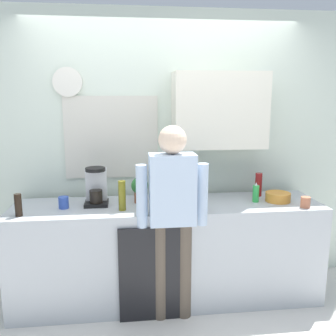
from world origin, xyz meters
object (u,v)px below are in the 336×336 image
Objects in this scene: dish_soap at (256,193)px; bottle_red_vinegar at (258,185)px; bottle_dark_sauce at (18,205)px; person_at_sink at (172,208)px; cup_terracotta_mug at (305,202)px; mixing_bowl at (278,197)px; potted_plant at (140,188)px; bottle_olive_oil at (122,196)px; cup_blue_mug at (64,203)px; coffee_maker at (96,188)px.

bottle_red_vinegar is at bearing 63.73° from dish_soap.
person_at_sink is at bearing -5.30° from bottle_dark_sauce.
person_at_sink reaches higher than cup_terracotta_mug.
cup_terracotta_mug is 0.26m from mixing_bowl.
mixing_bowl is (2.19, 0.16, -0.05)m from bottle_dark_sauce.
bottle_red_vinegar is 1.12m from potted_plant.
bottle_dark_sauce reaches higher than cup_terracotta_mug.
bottle_red_vinegar reaches higher than cup_terracotta_mug.
bottle_red_vinegar is 1.31m from bottle_olive_oil.
cup_blue_mug is 0.93m from person_at_sink.
cup_terracotta_mug is 0.42× the size of mixing_bowl.
cup_blue_mug is 0.45× the size of mixing_bowl.
bottle_dark_sauce is at bearing -175.90° from mixing_bowl.
person_at_sink is (1.20, -0.11, -0.03)m from bottle_dark_sauce.
dish_soap is at bearing -3.91° from coffee_maker.
mixing_bowl is at bearing -1.73° from dish_soap.
dish_soap reaches higher than cup_terracotta_mug.
cup_terracotta_mug is at bearing -1.15° from bottle_dark_sauce.
bottle_olive_oil is at bearing 176.06° from cup_terracotta_mug.
dish_soap is at bearing 149.68° from cup_terracotta_mug.
bottle_olive_oil is at bearing -126.89° from potted_plant.
cup_terracotta_mug is (2.35, -0.05, -0.04)m from bottle_dark_sauce.
coffee_maker is at bearing 23.91° from bottle_dark_sauce.
potted_plant is at bearing 167.36° from cup_terracotta_mug.
bottle_dark_sauce is 0.81m from bottle_olive_oil.
cup_terracotta_mug is at bearing -12.64° from potted_plant.
mixing_bowl is 1.22× the size of dish_soap.
person_at_sink is at bearing -176.78° from cup_terracotta_mug.
bottle_olive_oil is at bearing -174.93° from dish_soap.
bottle_dark_sauce is 0.11× the size of person_at_sink.
dish_soap is (1.03, -0.10, -0.05)m from potted_plant.
cup_terracotta_mug is at bearing -52.80° from mixing_bowl.
coffee_maker is at bearing 138.06° from bottle_olive_oil.
bottle_dark_sauce is 0.36m from cup_blue_mug.
person_at_sink reaches higher than mixing_bowl.
bottle_olive_oil is at bearing -41.94° from coffee_maker.
dish_soap is at bearing -116.27° from bottle_red_vinegar.
coffee_maker is 1.41m from dish_soap.
coffee_maker is 0.30m from cup_blue_mug.
mixing_bowl is at bearing 4.07° from bottle_olive_oil.
coffee_maker reaches higher than cup_blue_mug.
coffee_maker is at bearing 162.67° from person_at_sink.
cup_blue_mug is at bearing 167.54° from bottle_olive_oil.
bottle_olive_oil is 1.39× the size of dish_soap.
coffee_maker reaches higher than dish_soap.
person_at_sink reaches higher than bottle_olive_oil.
cup_blue_mug is at bearing -160.99° from coffee_maker.
potted_plant is (0.96, 0.26, 0.04)m from bottle_dark_sauce.
bottle_olive_oil is (0.81, 0.06, 0.04)m from bottle_dark_sauce.
bottle_red_vinegar is 1.22× the size of dish_soap.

